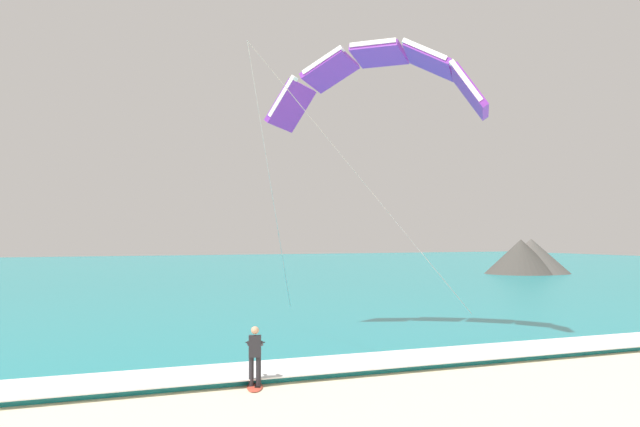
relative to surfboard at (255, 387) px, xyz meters
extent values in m
cube|color=teal|center=(4.77, 60.35, 0.07)|extent=(200.00, 120.00, 0.20)
cube|color=white|center=(4.77, 1.35, 0.19)|extent=(200.00, 2.73, 0.04)
ellipsoid|color=#E04C38|center=(0.00, 0.00, 0.00)|extent=(0.90, 1.47, 0.05)
cube|color=black|center=(0.00, 0.23, 0.04)|extent=(0.17, 0.11, 0.04)
cube|color=black|center=(0.00, -0.23, 0.04)|extent=(0.17, 0.11, 0.04)
cylinder|color=#232328|center=(-0.09, 0.04, 0.39)|extent=(0.14, 0.14, 0.84)
cylinder|color=#232328|center=(0.09, -0.04, 0.39)|extent=(0.14, 0.14, 0.84)
cube|color=#232328|center=(0.00, 0.00, 1.11)|extent=(0.39, 0.31, 0.60)
sphere|color=tan|center=(0.00, 0.00, 1.55)|extent=(0.22, 0.22, 0.22)
cylinder|color=#232328|center=(-0.11, 0.21, 1.16)|extent=(0.26, 0.51, 0.22)
cylinder|color=#232328|center=(0.22, 0.09, 1.16)|extent=(0.26, 0.51, 0.22)
cylinder|color=black|center=(0.13, 0.36, 1.16)|extent=(0.53, 0.23, 0.04)
cube|color=#3F3F42|center=(0.04, 0.11, 0.89)|extent=(0.14, 0.12, 0.10)
cube|color=purple|center=(10.05, 3.89, 9.72)|extent=(1.99, 2.35, 2.09)
cube|color=white|center=(9.52, 3.41, 9.98)|extent=(1.05, 1.14, 1.76)
cube|color=purple|center=(9.19, 5.38, 11.15)|extent=(2.46, 2.66, 1.56)
cube|color=white|center=(8.65, 4.90, 11.42)|extent=(1.44, 1.53, 1.13)
cube|color=purple|center=(7.83, 7.08, 11.67)|extent=(2.66, 2.69, 0.67)
cube|color=white|center=(7.29, 6.59, 11.93)|extent=(1.55, 1.67, 0.25)
cube|color=purple|center=(6.27, 8.60, 11.15)|extent=(2.62, 2.47, 1.56)
cube|color=white|center=(5.74, 8.12, 11.42)|extent=(1.41, 1.55, 1.13)
cube|color=purple|center=(4.88, 9.61, 9.72)|extent=(2.34, 1.94, 2.09)
cube|color=white|center=(4.34, 9.13, 9.98)|extent=(1.06, 1.12, 1.76)
cylinder|color=#B2B2B7|center=(4.96, 2.12, 5.45)|extent=(10.20, 3.56, 8.56)
cylinder|color=#B2B2B7|center=(2.37, 4.98, 5.45)|extent=(5.03, 9.28, 8.56)
cone|color=#56514C|center=(44.31, 40.85, 1.87)|extent=(8.38, 8.38, 3.80)
cone|color=#47423D|center=(42.67, 40.48, 1.84)|extent=(7.84, 7.84, 3.73)
camera|label=1|loc=(-6.55, -19.11, 4.21)|focal=40.67mm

